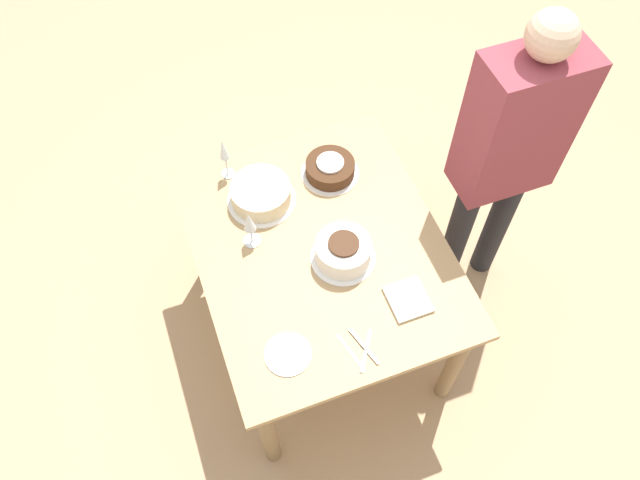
{
  "coord_description": "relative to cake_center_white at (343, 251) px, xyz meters",
  "views": [
    {
      "loc": [
        -1.25,
        0.46,
        2.88
      ],
      "look_at": [
        0.0,
        0.0,
        0.79
      ],
      "focal_mm": 35.0,
      "sensor_mm": 36.0,
      "label": 1
    }
  ],
  "objects": [
    {
      "name": "ground_plane",
      "position": [
        0.08,
        0.07,
        -0.79
      ],
      "size": [
        12.0,
        12.0,
        0.0
      ],
      "primitive_type": "plane",
      "color": "tan"
    },
    {
      "name": "dining_table",
      "position": [
        0.08,
        0.07,
        -0.17
      ],
      "size": [
        1.2,
        0.99,
        0.74
      ],
      "color": "tan",
      "rests_on": "ground_plane"
    },
    {
      "name": "cake_center_white",
      "position": [
        0.0,
        0.0,
        0.0
      ],
      "size": [
        0.26,
        0.26,
        0.12
      ],
      "color": "white",
      "rests_on": "dining_table"
    },
    {
      "name": "cake_front_chocolate",
      "position": [
        0.42,
        -0.11,
        -0.02
      ],
      "size": [
        0.25,
        0.25,
        0.08
      ],
      "color": "white",
      "rests_on": "dining_table"
    },
    {
      "name": "cake_back_decorated",
      "position": [
        0.39,
        0.22,
        -0.01
      ],
      "size": [
        0.29,
        0.29,
        0.09
      ],
      "color": "white",
      "rests_on": "dining_table"
    },
    {
      "name": "wine_glass_near",
      "position": [
        0.57,
        0.31,
        0.09
      ],
      "size": [
        0.06,
        0.06,
        0.22
      ],
      "color": "silver",
      "rests_on": "dining_table"
    },
    {
      "name": "wine_glass_far",
      "position": [
        0.2,
        0.32,
        0.07
      ],
      "size": [
        0.07,
        0.07,
        0.19
      ],
      "color": "silver",
      "rests_on": "dining_table"
    },
    {
      "name": "dessert_plate_left",
      "position": [
        -0.31,
        0.34,
        -0.05
      ],
      "size": [
        0.17,
        0.17,
        0.01
      ],
      "color": "silver",
      "rests_on": "dining_table"
    },
    {
      "name": "fork_pile",
      "position": [
        -0.39,
        0.09,
        -0.05
      ],
      "size": [
        0.18,
        0.13,
        0.01
      ],
      "color": "silver",
      "rests_on": "dining_table"
    },
    {
      "name": "napkin_stack",
      "position": [
        -0.26,
        -0.17,
        -0.04
      ],
      "size": [
        0.16,
        0.15,
        0.02
      ],
      "color": "silver",
      "rests_on": "dining_table"
    },
    {
      "name": "person_cutting",
      "position": [
        0.12,
        -0.75,
        0.19
      ],
      "size": [
        0.22,
        0.4,
        1.62
      ],
      "rotation": [
        0.0,
        0.0,
        1.57
      ],
      "color": "#232328",
      "rests_on": "ground_plane"
    }
  ]
}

